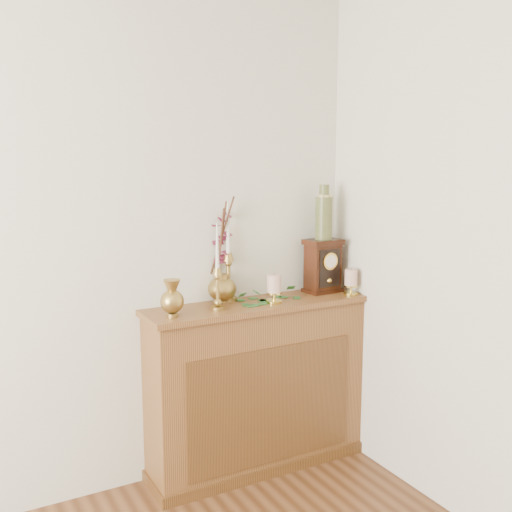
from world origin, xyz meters
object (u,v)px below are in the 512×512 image
mantel_clock (323,266)px  ginger_jar (221,254)px  bud_vase (172,299)px  candlestick_center (228,269)px  ceramic_vase (324,215)px  candlestick_left (218,282)px

mantel_clock → ginger_jar: bearing=167.9°
bud_vase → mantel_clock: (0.95, 0.11, 0.06)m
candlestick_center → ceramic_vase: ceramic_vase is taller
mantel_clock → ceramic_vase: size_ratio=0.99×
candlestick_left → bud_vase: candlestick_left is taller
ginger_jar → ceramic_vase: bearing=-8.9°
bud_vase → ceramic_vase: (0.95, 0.11, 0.35)m
candlestick_left → mantel_clock: 0.70m
candlestick_center → bud_vase: bearing=-155.8°
candlestick_center → ginger_jar: 0.09m
candlestick_center → mantel_clock: candlestick_center is taller
candlestick_left → mantel_clock: size_ratio=1.45×
candlestick_left → ceramic_vase: ceramic_vase is taller
candlestick_left → bud_vase: bearing=-174.5°
ginger_jar → mantel_clock: 0.61m
candlestick_center → ginger_jar: ginger_jar is taller
candlestick_left → ceramic_vase: (0.70, 0.09, 0.30)m
candlestick_left → ginger_jar: ginger_jar is taller
bud_vase → mantel_clock: size_ratio=0.61×
ginger_jar → mantel_clock: (0.59, -0.10, -0.10)m
candlestick_left → candlestick_center: size_ratio=0.83×
ceramic_vase → candlestick_left: bearing=-173.0°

